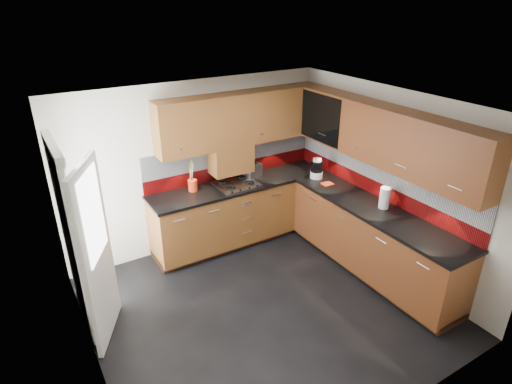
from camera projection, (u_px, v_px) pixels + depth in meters
room at (266, 194)px, 4.48m from camera, size 4.00×3.80×2.64m
base_cabinets at (302, 227)px, 5.99m from camera, size 2.70×3.20×0.95m
countertop at (303, 196)px, 5.77m from camera, size 2.72×3.22×0.04m
backsplash at (307, 168)px, 5.92m from camera, size 2.70×3.20×0.54m
upper_cabinets at (314, 127)px, 5.52m from camera, size 2.50×3.20×0.72m
extractor_hood at (231, 159)px, 6.05m from camera, size 0.60×0.33×0.40m
glass_cabinet at (328, 115)px, 5.96m from camera, size 0.32×0.80×0.66m
back_door at (82, 246)px, 4.42m from camera, size 0.42×1.19×2.04m
gas_hob at (237, 184)px, 6.06m from camera, size 0.58×0.51×0.05m
utensil_pot at (193, 184)px, 5.85m from camera, size 0.13×0.13×0.45m
toaster at (252, 171)px, 6.30m from camera, size 0.31×0.24×0.20m
food_processor at (317, 169)px, 6.24m from camera, size 0.18×0.18×0.30m
paper_towel at (385, 198)px, 5.37m from camera, size 0.14×0.14×0.27m
orange_cloth at (327, 184)px, 6.07m from camera, size 0.16×0.14×0.02m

